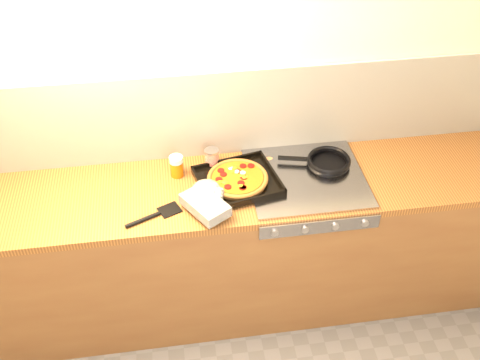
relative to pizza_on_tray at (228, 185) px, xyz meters
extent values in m
plane|color=beige|center=(-0.04, 0.34, 0.31)|extent=(3.20, 0.00, 3.20)
cube|color=white|center=(-0.04, 0.33, 0.21)|extent=(3.20, 0.02, 0.50)
cube|color=brown|center=(-0.04, 0.04, -0.51)|extent=(3.20, 0.60, 0.86)
cube|color=#9C6230|center=(-0.04, 0.04, -0.06)|extent=(3.20, 0.60, 0.04)
cube|color=#949499|center=(0.41, -0.26, -0.09)|extent=(0.60, 0.03, 0.08)
cylinder|color=#A5A5AA|center=(0.19, -0.27, -0.09)|extent=(0.04, 0.02, 0.04)
cylinder|color=#A5A5AA|center=(0.34, -0.27, -0.09)|extent=(0.04, 0.02, 0.04)
cylinder|color=#A5A5AA|center=(0.49, -0.27, -0.09)|extent=(0.04, 0.02, 0.04)
cylinder|color=#A5A5AA|center=(0.64, -0.27, -0.09)|extent=(0.04, 0.02, 0.04)
cube|color=#949499|center=(0.41, 0.04, -0.04)|extent=(0.60, 0.56, 0.02)
cube|color=black|center=(0.05, 0.04, -0.02)|extent=(0.46, 0.42, 0.01)
cube|color=black|center=(0.02, 0.21, -0.01)|extent=(0.39, 0.09, 0.02)
cube|color=black|center=(0.09, -0.12, -0.01)|extent=(0.39, 0.09, 0.02)
cube|color=black|center=(0.24, 0.08, -0.01)|extent=(0.08, 0.34, 0.02)
cube|color=black|center=(-0.13, 0.00, -0.01)|extent=(0.08, 0.34, 0.02)
cylinder|color=#9B672D|center=(0.05, 0.04, -0.01)|extent=(0.35, 0.35, 0.02)
torus|color=#9B672D|center=(0.05, 0.04, 0.00)|extent=(0.37, 0.37, 0.02)
cylinder|color=#C46E17|center=(0.05, 0.04, 0.01)|extent=(0.31, 0.31, 0.01)
cylinder|color=maroon|center=(0.08, 0.04, 0.01)|extent=(0.04, 0.04, 0.00)
cylinder|color=maroon|center=(-0.02, 0.11, 0.01)|extent=(0.04, 0.04, 0.00)
cylinder|color=maroon|center=(0.07, -0.04, 0.01)|extent=(0.04, 0.04, 0.00)
cylinder|color=maroon|center=(-0.04, 0.04, 0.01)|extent=(0.04, 0.04, 0.00)
cylinder|color=maroon|center=(0.09, 0.13, 0.01)|extent=(0.04, 0.04, 0.00)
cylinder|color=maroon|center=(0.06, 0.09, 0.01)|extent=(0.04, 0.04, 0.00)
cylinder|color=maroon|center=(-0.01, -0.03, 0.01)|extent=(0.04, 0.04, 0.00)
cylinder|color=maroon|center=(0.14, 0.12, 0.01)|extent=(0.04, 0.04, 0.00)
cylinder|color=maroon|center=(0.07, -0.04, 0.01)|extent=(0.04, 0.04, 0.00)
cylinder|color=maroon|center=(0.06, -0.01, 0.01)|extent=(0.04, 0.04, 0.00)
cylinder|color=maroon|center=(-0.02, 0.07, 0.01)|extent=(0.04, 0.04, 0.00)
ellipsoid|color=orange|center=(-0.02, 0.01, 0.01)|extent=(0.03, 0.03, 0.01)
ellipsoid|color=orange|center=(-0.04, 0.02, 0.01)|extent=(0.03, 0.03, 0.01)
ellipsoid|color=orange|center=(0.04, 0.09, 0.01)|extent=(0.03, 0.03, 0.01)
ellipsoid|color=orange|center=(0.02, 0.13, 0.01)|extent=(0.03, 0.03, 0.01)
ellipsoid|color=orange|center=(0.06, -0.03, 0.01)|extent=(0.03, 0.03, 0.01)
ellipsoid|color=orange|center=(0.09, 0.03, 0.01)|extent=(0.03, 0.03, 0.01)
ellipsoid|color=orange|center=(0.08, 0.05, 0.01)|extent=(0.03, 0.03, 0.01)
ellipsoid|color=orange|center=(-0.01, 0.00, 0.01)|extent=(0.03, 0.03, 0.01)
ellipsoid|color=orange|center=(0.05, 0.11, 0.01)|extent=(0.03, 0.03, 0.01)
ellipsoid|color=silver|center=(0.03, 0.12, 0.01)|extent=(0.04, 0.04, 0.01)
ellipsoid|color=silver|center=(0.06, 0.09, 0.01)|extent=(0.04, 0.04, 0.01)
ellipsoid|color=silver|center=(0.09, 0.07, 0.01)|extent=(0.04, 0.04, 0.01)
cube|color=black|center=(-0.13, -0.14, 0.01)|extent=(0.24, 0.28, 0.05)
ellipsoid|color=black|center=(-0.11, -0.03, 0.01)|extent=(0.17, 0.17, 0.06)
cylinder|color=black|center=(-0.06, -0.10, 0.01)|extent=(0.07, 0.11, 0.05)
cylinder|color=black|center=(0.55, 0.12, -0.02)|extent=(0.26, 0.26, 0.01)
torus|color=black|center=(0.55, 0.12, 0.00)|extent=(0.28, 0.28, 0.02)
cube|color=black|center=(0.37, 0.16, 0.00)|extent=(0.17, 0.06, 0.01)
cylinder|color=#9D120C|center=(-0.06, 0.22, 0.01)|extent=(0.10, 0.10, 0.10)
cylinder|color=#B2B2B7|center=(-0.06, 0.22, 0.06)|extent=(0.10, 0.10, 0.01)
cylinder|color=#B2B2B7|center=(-0.06, 0.22, -0.04)|extent=(0.10, 0.10, 0.01)
cylinder|color=#D0620C|center=(-0.25, 0.17, 0.00)|extent=(0.07, 0.07, 0.09)
cylinder|color=silver|center=(-0.25, 0.17, 0.06)|extent=(0.07, 0.07, 0.03)
cylinder|color=#AA7548|center=(0.11, 0.21, -0.03)|extent=(0.26, 0.04, 0.02)
ellipsoid|color=#AA7548|center=(0.25, 0.22, -0.03)|extent=(0.06, 0.04, 0.02)
cube|color=black|center=(-0.30, -0.10, -0.04)|extent=(0.13, 0.12, 0.01)
cylinder|color=black|center=(-0.43, -0.15, -0.03)|extent=(0.17, 0.09, 0.02)
camera|label=1|loc=(-0.25, -2.13, 1.83)|focal=42.00mm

